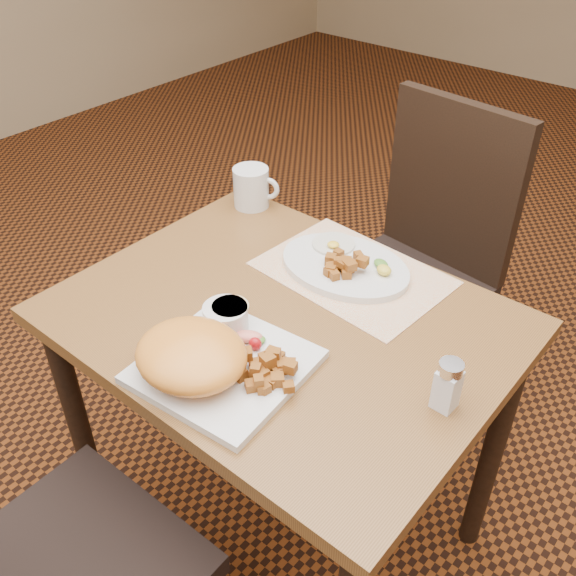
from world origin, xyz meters
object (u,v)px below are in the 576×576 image
at_px(table, 284,354).
at_px(plate_square, 225,367).
at_px(salt_shaker, 448,385).
at_px(coffee_mug, 252,187).
at_px(plate_oval, 345,266).
at_px(chair_far, 421,254).

relative_size(table, plate_square, 3.21).
height_order(plate_square, salt_shaker, salt_shaker).
xyz_separation_m(plate_square, coffee_mug, (-0.38, 0.49, 0.04)).
height_order(table, coffee_mug, coffee_mug).
bearing_deg(plate_oval, chair_far, 95.57).
height_order(plate_oval, salt_shaker, salt_shaker).
bearing_deg(plate_square, salt_shaker, 26.86).
bearing_deg(table, plate_oval, 89.25).
height_order(plate_square, coffee_mug, coffee_mug).
height_order(table, salt_shaker, salt_shaker).
height_order(table, plate_square, plate_square).
height_order(salt_shaker, coffee_mug, coffee_mug).
height_order(table, chair_far, chair_far).
bearing_deg(coffee_mug, chair_far, 49.90).
bearing_deg(salt_shaker, table, 177.94).
xyz_separation_m(table, chair_far, (-0.04, 0.67, -0.10)).
bearing_deg(chair_far, table, 99.96).
bearing_deg(table, chair_far, 93.60).
distance_m(plate_square, plate_oval, 0.40).
distance_m(table, chair_far, 0.68).
distance_m(table, plate_square, 0.23).
xyz_separation_m(table, plate_oval, (0.00, 0.21, 0.12)).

